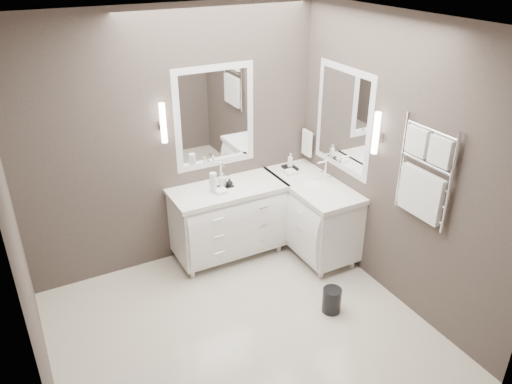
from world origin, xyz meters
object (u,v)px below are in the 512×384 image
vanity_back (228,217)px  towel_ladder (424,178)px  waste_bin (332,300)px  vanity_right (311,211)px

vanity_back → towel_ladder: 2.16m
vanity_back → waste_bin: 1.46m
vanity_right → waste_bin: vanity_right is taller
vanity_back → vanity_right: same height
vanity_right → towel_ladder: towel_ladder is taller
vanity_back → towel_ladder: (1.10, -1.63, 0.91)m
vanity_right → vanity_back: bearing=159.6°
vanity_right → towel_ladder: size_ratio=1.38×
vanity_right → waste_bin: bearing=-112.6°
vanity_back → towel_ladder: size_ratio=1.38×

